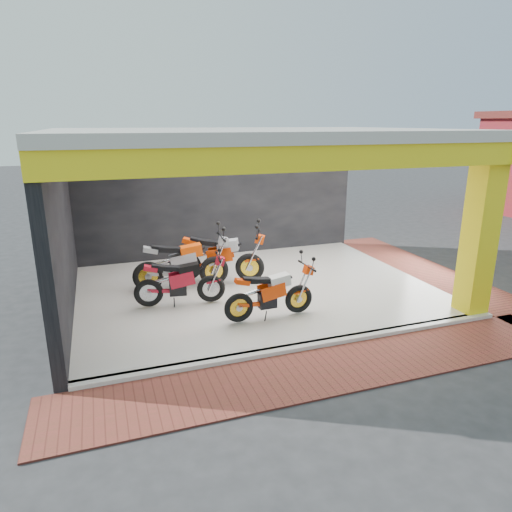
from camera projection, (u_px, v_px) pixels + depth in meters
The scene contains 15 objects.
ground at pixel (289, 325), 8.98m from camera, with size 80.00×80.00×0.00m, color #2D2D30.
showroom_floor at pixel (255, 289), 10.78m from camera, with size 8.00×6.00×0.10m, color white.
showroom_ceiling at pixel (255, 134), 9.78m from camera, with size 8.40×6.40×0.20m, color beige.
back_wall at pixel (220, 198), 13.11m from camera, with size 8.20×0.20×3.50m, color black.
left_wall at pixel (60, 232), 9.00m from camera, with size 0.20×6.20×3.50m, color black.
corner_column at pixel (480, 232), 9.00m from camera, with size 0.50×0.50×3.50m, color yellow.
header_beam_front at pixel (318, 158), 7.15m from camera, with size 8.40×0.30×0.40m, color yellow.
header_beam_right at pixel (410, 145), 11.14m from camera, with size 0.30×6.40×0.40m, color yellow.
floor_kerb at pixel (312, 345), 8.05m from camera, with size 8.00×0.20×0.10m, color white.
paver_front at pixel (333, 369), 7.35m from camera, with size 9.00×1.40×0.03m, color brown.
paver_right at pixel (423, 270), 12.32m from camera, with size 1.40×7.00×0.03m, color brown.
moto_hero at pixel (299, 286), 9.11m from camera, with size 1.96×0.73×1.20m, color #F63E0A, non-canonical shape.
moto_row_a at pixel (250, 254), 10.88m from camera, with size 2.36×0.87×1.44m, color #E73F09, non-canonical shape.
moto_row_b at pixel (211, 276), 9.66m from camera, with size 2.01×0.75×1.23m, color red, non-canonical shape.
moto_row_c at pixel (214, 257), 10.65m from camera, with size 2.34×0.86×1.43m, color #989B9F, non-canonical shape.
Camera 1 is at (-3.34, -7.56, 3.83)m, focal length 32.00 mm.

